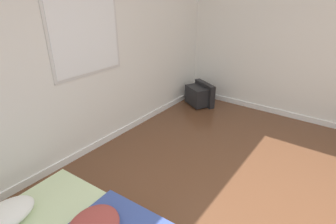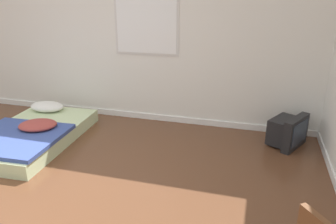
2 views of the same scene
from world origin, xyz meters
TOP-DOWN VIEW (x-y plane):
  - ground_plane at (0.00, 0.00)m, footprint 20.00×20.00m
  - wall_back at (0.01, 2.58)m, footprint 8.31×0.08m
  - mattress_bed at (-0.80, 1.32)m, footprint 1.18×1.86m
  - crt_tv at (2.51, 2.16)m, footprint 0.54×0.60m

SIDE VIEW (x-z plane):
  - ground_plane at x=0.00m, z-range 0.00..0.00m
  - mattress_bed at x=-0.80m, z-range -0.04..0.29m
  - crt_tv at x=2.51m, z-range -0.01..0.41m
  - wall_back at x=0.01m, z-range -0.01..2.59m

